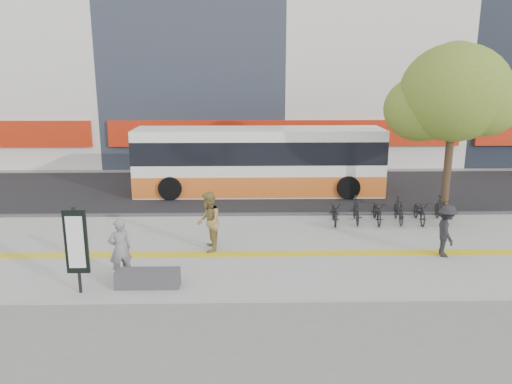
{
  "coord_description": "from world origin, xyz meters",
  "views": [
    {
      "loc": [
        -0.11,
        -12.84,
        5.46
      ],
      "look_at": [
        0.19,
        2.0,
        1.73
      ],
      "focal_mm": 34.87,
      "sensor_mm": 36.0,
      "label": 1
    }
  ],
  "objects_px": {
    "seated_woman": "(120,249)",
    "pedestrian_tan": "(209,222)",
    "bench": "(148,278)",
    "pedestrian_dark": "(446,231)",
    "street_tree": "(453,95)",
    "signboard": "(76,243)",
    "bus": "(259,163)"
  },
  "relations": [
    {
      "from": "pedestrian_dark",
      "to": "bench",
      "type": "bearing_deg",
      "value": 109.66
    },
    {
      "from": "seated_woman",
      "to": "pedestrian_tan",
      "type": "relative_size",
      "value": 0.91
    },
    {
      "from": "bench",
      "to": "pedestrian_tan",
      "type": "distance_m",
      "value": 2.95
    },
    {
      "from": "street_tree",
      "to": "seated_woman",
      "type": "relative_size",
      "value": 3.85
    },
    {
      "from": "signboard",
      "to": "pedestrian_dark",
      "type": "bearing_deg",
      "value": 12.84
    },
    {
      "from": "bench",
      "to": "seated_woman",
      "type": "height_order",
      "value": "seated_woman"
    },
    {
      "from": "signboard",
      "to": "street_tree",
      "type": "relative_size",
      "value": 0.35
    },
    {
      "from": "signboard",
      "to": "pedestrian_dark",
      "type": "height_order",
      "value": "signboard"
    },
    {
      "from": "bench",
      "to": "signboard",
      "type": "xyz_separation_m",
      "value": [
        -1.6,
        -0.31,
        1.06
      ]
    },
    {
      "from": "bench",
      "to": "pedestrian_dark",
      "type": "distance_m",
      "value": 8.53
    },
    {
      "from": "seated_woman",
      "to": "pedestrian_tan",
      "type": "distance_m",
      "value": 2.95
    },
    {
      "from": "bus",
      "to": "bench",
      "type": "bearing_deg",
      "value": -107.43
    },
    {
      "from": "seated_woman",
      "to": "pedestrian_tan",
      "type": "height_order",
      "value": "pedestrian_tan"
    },
    {
      "from": "pedestrian_dark",
      "to": "pedestrian_tan",
      "type": "bearing_deg",
      "value": 91.61
    },
    {
      "from": "bench",
      "to": "bus",
      "type": "bearing_deg",
      "value": 72.57
    },
    {
      "from": "pedestrian_tan",
      "to": "pedestrian_dark",
      "type": "height_order",
      "value": "pedestrian_tan"
    },
    {
      "from": "bench",
      "to": "bus",
      "type": "height_order",
      "value": "bus"
    },
    {
      "from": "bench",
      "to": "street_tree",
      "type": "relative_size",
      "value": 0.25
    },
    {
      "from": "signboard",
      "to": "pedestrian_tan",
      "type": "xyz_separation_m",
      "value": [
        2.96,
        2.84,
        -0.38
      ]
    },
    {
      "from": "street_tree",
      "to": "bus",
      "type": "relative_size",
      "value": 0.59
    },
    {
      "from": "street_tree",
      "to": "bus",
      "type": "height_order",
      "value": "street_tree"
    },
    {
      "from": "street_tree",
      "to": "bus",
      "type": "xyz_separation_m",
      "value": [
        -6.74,
        3.68,
        -3.11
      ]
    },
    {
      "from": "street_tree",
      "to": "pedestrian_dark",
      "type": "relative_size",
      "value": 4.1
    },
    {
      "from": "signboard",
      "to": "pedestrian_dark",
      "type": "relative_size",
      "value": 1.43
    },
    {
      "from": "bus",
      "to": "seated_woman",
      "type": "relative_size",
      "value": 6.53
    },
    {
      "from": "signboard",
      "to": "bus",
      "type": "xyz_separation_m",
      "value": [
        4.64,
        10.01,
        0.03
      ]
    },
    {
      "from": "signboard",
      "to": "street_tree",
      "type": "xyz_separation_m",
      "value": [
        11.38,
        6.33,
        3.15
      ]
    },
    {
      "from": "signboard",
      "to": "seated_woman",
      "type": "relative_size",
      "value": 1.34
    },
    {
      "from": "street_tree",
      "to": "seated_woman",
      "type": "distance_m",
      "value": 12.45
    },
    {
      "from": "bench",
      "to": "street_tree",
      "type": "bearing_deg",
      "value": 31.62
    },
    {
      "from": "bench",
      "to": "pedestrian_dark",
      "type": "relative_size",
      "value": 1.04
    },
    {
      "from": "pedestrian_tan",
      "to": "pedestrian_dark",
      "type": "bearing_deg",
      "value": 82.51
    }
  ]
}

